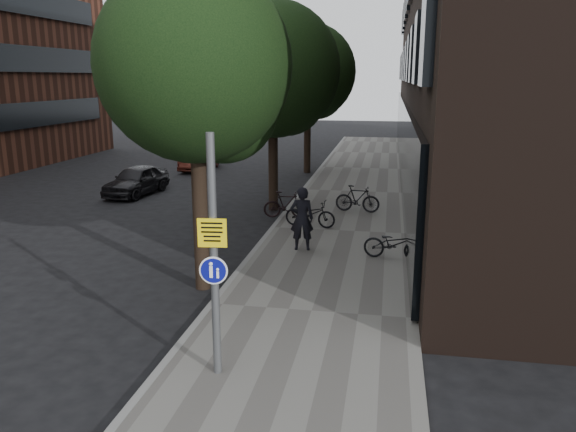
% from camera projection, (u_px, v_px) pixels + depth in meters
% --- Properties ---
extents(ground, '(120.00, 120.00, 0.00)m').
position_uv_depth(ground, '(268.00, 399.00, 9.02)').
color(ground, black).
rests_on(ground, ground).
extents(sidewalk, '(4.50, 60.00, 0.12)m').
position_uv_depth(sidewalk, '(339.00, 232.00, 18.51)').
color(sidewalk, '#64615C').
rests_on(sidewalk, ground).
extents(curb_edge, '(0.15, 60.00, 0.13)m').
position_uv_depth(curb_edge, '(273.00, 229.00, 18.90)').
color(curb_edge, slate).
rests_on(curb_edge, ground).
extents(street_tree_near, '(4.40, 4.40, 7.50)m').
position_uv_depth(street_tree_near, '(200.00, 73.00, 12.66)').
color(street_tree_near, black).
rests_on(street_tree_near, ground).
extents(street_tree_mid, '(5.00, 5.00, 7.80)m').
position_uv_depth(street_tree_mid, '(275.00, 75.00, 20.78)').
color(street_tree_mid, black).
rests_on(street_tree_mid, ground).
extents(street_tree_far, '(5.00, 5.00, 7.80)m').
position_uv_depth(street_tree_far, '(310.00, 75.00, 29.38)').
color(street_tree_far, black).
rests_on(street_tree_far, ground).
extents(signpost, '(0.47, 0.14, 4.08)m').
position_uv_depth(signpost, '(214.00, 257.00, 9.12)').
color(signpost, '#595B5E').
rests_on(signpost, sidewalk).
extents(pedestrian, '(0.74, 0.55, 1.87)m').
position_uv_depth(pedestrian, '(302.00, 219.00, 16.22)').
color(pedestrian, black).
rests_on(pedestrian, sidewalk).
extents(parked_bike_facade_near, '(1.76, 0.85, 0.89)m').
position_uv_depth(parked_bike_facade_near, '(394.00, 244.00, 15.47)').
color(parked_bike_facade_near, black).
rests_on(parked_bike_facade_near, sidewalk).
extents(parked_bike_facade_far, '(1.71, 0.68, 1.00)m').
position_uv_depth(parked_bike_facade_far, '(357.00, 199.00, 20.93)').
color(parked_bike_facade_far, black).
rests_on(parked_bike_facade_far, sidewalk).
extents(parked_bike_curb_near, '(1.81, 0.87, 0.91)m').
position_uv_depth(parked_bike_curb_near, '(310.00, 214.00, 18.83)').
color(parked_bike_curb_near, black).
rests_on(parked_bike_curb_near, sidewalk).
extents(parked_bike_curb_far, '(1.65, 0.70, 0.96)m').
position_uv_depth(parked_bike_curb_far, '(286.00, 205.00, 20.04)').
color(parked_bike_curb_far, black).
rests_on(parked_bike_curb_far, sidewalk).
extents(parked_car_near, '(1.93, 3.91, 1.28)m').
position_uv_depth(parked_car_near, '(136.00, 180.00, 24.55)').
color(parked_car_near, black).
rests_on(parked_car_near, ground).
extents(parked_car_mid, '(1.39, 3.67, 1.19)m').
position_uv_depth(parked_car_mid, '(200.00, 159.00, 31.19)').
color(parked_car_mid, '#4E1F16').
rests_on(parked_car_mid, ground).
extents(parked_car_far, '(1.67, 3.99, 1.15)m').
position_uv_depth(parked_car_far, '(201.00, 149.00, 35.53)').
color(parked_car_far, '#1B1D30').
rests_on(parked_car_far, ground).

